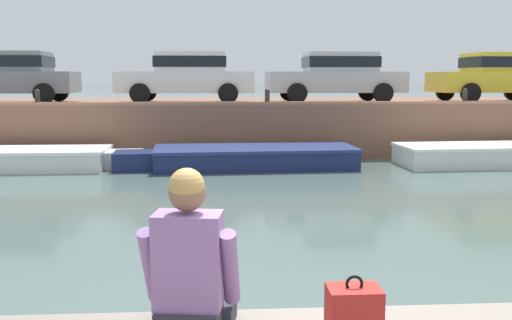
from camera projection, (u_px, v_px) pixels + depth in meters
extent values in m
plane|color=#4C605B|center=(266.00, 211.00, 10.01)|extent=(400.00, 400.00, 0.00)
cube|color=brown|center=(244.00, 124.00, 19.14)|extent=(60.00, 6.00, 1.56)
cube|color=#9F6C52|center=(248.00, 103.00, 16.18)|extent=(60.00, 0.24, 0.08)
cube|color=white|center=(18.00, 160.00, 14.57)|extent=(4.49, 1.80, 0.44)
cube|color=white|center=(124.00, 159.00, 14.79)|extent=(0.91, 0.96, 0.44)
cube|color=white|center=(18.00, 150.00, 14.54)|extent=(4.55, 1.86, 0.08)
cube|color=brown|center=(4.00, 154.00, 14.52)|extent=(0.27, 1.55, 0.06)
cube|color=navy|center=(255.00, 159.00, 14.85)|extent=(5.23, 2.15, 0.46)
cube|color=navy|center=(135.00, 161.00, 14.50)|extent=(1.08, 1.09, 0.46)
cube|color=navy|center=(255.00, 148.00, 14.81)|extent=(5.29, 2.22, 0.08)
cube|color=brown|center=(269.00, 152.00, 14.87)|extent=(0.33, 1.71, 0.06)
cube|color=white|center=(485.00, 156.00, 15.23)|extent=(4.68, 1.86, 0.47)
cube|color=white|center=(486.00, 146.00, 15.19)|extent=(4.74, 1.93, 0.08)
cube|color=brown|center=(474.00, 150.00, 15.17)|extent=(0.31, 1.49, 0.06)
cube|color=slate|center=(11.00, 82.00, 17.36)|extent=(3.94, 1.92, 0.64)
cube|color=slate|center=(15.00, 62.00, 17.29)|extent=(1.99, 1.64, 0.60)
cube|color=black|center=(15.00, 62.00, 17.29)|extent=(2.07, 1.67, 0.33)
cylinder|color=black|center=(44.00, 94.00, 16.63)|extent=(0.61, 0.20, 0.60)
cylinder|color=black|center=(59.00, 92.00, 18.42)|extent=(0.61, 0.20, 0.60)
cube|color=white|center=(186.00, 82.00, 17.70)|extent=(4.20, 1.67, 0.64)
cube|color=white|center=(191.00, 62.00, 17.62)|extent=(2.10, 1.47, 0.60)
cube|color=black|center=(191.00, 62.00, 17.62)|extent=(2.18, 1.50, 0.33)
cylinder|color=black|center=(140.00, 93.00, 16.82)|extent=(0.60, 0.18, 0.60)
cylinder|color=black|center=(147.00, 92.00, 18.50)|extent=(0.60, 0.18, 0.60)
cylinder|color=black|center=(228.00, 93.00, 16.98)|extent=(0.60, 0.18, 0.60)
cylinder|color=black|center=(227.00, 92.00, 18.66)|extent=(0.60, 0.18, 0.60)
cube|color=#B7BABC|center=(334.00, 82.00, 17.99)|extent=(4.30, 1.77, 0.64)
cube|color=#B7BABC|center=(340.00, 62.00, 17.91)|extent=(2.17, 1.52, 0.60)
cube|color=black|center=(340.00, 62.00, 17.91)|extent=(2.25, 1.55, 0.33)
cylinder|color=black|center=(297.00, 93.00, 17.08)|extent=(0.60, 0.19, 0.60)
cylinder|color=black|center=(289.00, 92.00, 18.76)|extent=(0.60, 0.19, 0.60)
cylinder|color=black|center=(383.00, 93.00, 17.30)|extent=(0.60, 0.19, 0.60)
cylinder|color=black|center=(367.00, 92.00, 18.99)|extent=(0.60, 0.19, 0.60)
cube|color=yellow|center=(494.00, 82.00, 18.31)|extent=(3.97, 1.92, 0.64)
cube|color=yellow|center=(499.00, 63.00, 18.24)|extent=(2.02, 1.62, 0.60)
cube|color=black|center=(499.00, 63.00, 18.24)|extent=(2.09, 1.66, 0.33)
cylinder|color=black|center=(471.00, 93.00, 17.35)|extent=(0.61, 0.21, 0.60)
cylinder|color=black|center=(445.00, 92.00, 19.10)|extent=(0.61, 0.21, 0.60)
cylinder|color=#2D2B28|center=(38.00, 99.00, 15.93)|extent=(0.14, 0.14, 0.35)
sphere|color=#2D2B28|center=(37.00, 92.00, 15.90)|extent=(0.15, 0.15, 0.15)
cylinder|color=#2D2B28|center=(267.00, 98.00, 16.33)|extent=(0.14, 0.14, 0.35)
sphere|color=#2D2B28|center=(267.00, 91.00, 16.30)|extent=(0.15, 0.15, 0.15)
cylinder|color=#2D2B28|center=(465.00, 98.00, 16.69)|extent=(0.14, 0.14, 0.35)
sphere|color=#2D2B28|center=(465.00, 91.00, 16.66)|extent=(0.15, 0.15, 0.15)
cube|color=#282833|center=(197.00, 313.00, 3.33)|extent=(0.48, 0.38, 0.14)
cube|color=#8C669E|center=(188.00, 260.00, 3.06)|extent=(0.39, 0.27, 0.52)
cylinder|color=#8C669E|center=(230.00, 268.00, 3.10)|extent=(0.13, 0.29, 0.47)
cylinder|color=#8C669E|center=(151.00, 266.00, 3.13)|extent=(0.13, 0.29, 0.47)
sphere|color=brown|center=(187.00, 193.00, 3.01)|extent=(0.20, 0.20, 0.20)
sphere|color=tan|center=(187.00, 186.00, 2.99)|extent=(0.19, 0.19, 0.19)
cube|color=#A5231E|center=(353.00, 318.00, 3.02)|extent=(0.28, 0.20, 0.34)
cube|color=#A5231E|center=(349.00, 319.00, 3.13)|extent=(0.22, 0.06, 0.18)
torus|color=black|center=(354.00, 284.00, 2.99)|extent=(0.10, 0.02, 0.10)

